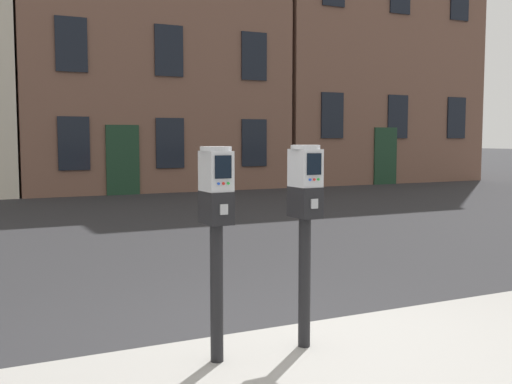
{
  "coord_description": "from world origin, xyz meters",
  "views": [
    {
      "loc": [
        -2.22,
        -4.14,
        1.69
      ],
      "look_at": [
        -0.31,
        -0.2,
        1.31
      ],
      "focal_mm": 42.76,
      "sensor_mm": 36.0,
      "label": 1
    }
  ],
  "objects": [
    {
      "name": "parking_meter_twin_adjacent",
      "position": [
        0.05,
        -0.31,
        1.18
      ],
      "size": [
        0.22,
        0.26,
        1.5
      ],
      "rotation": [
        0.0,
        0.0,
        -1.54
      ],
      "color": "black",
      "rests_on": "sidewalk_slab"
    },
    {
      "name": "parking_meter_near_kerb",
      "position": [
        -0.66,
        -0.31,
        1.17
      ],
      "size": [
        0.22,
        0.26,
        1.5
      ],
      "rotation": [
        0.0,
        0.0,
        -1.54
      ],
      "color": "black",
      "rests_on": "sidewalk_slab"
    },
    {
      "name": "townhouse_orange_brick",
      "position": [
        12.51,
        16.73,
        6.83
      ],
      "size": [
        8.66,
        5.46,
        13.65
      ],
      "color": "brown",
      "rests_on": "ground_plane"
    },
    {
      "name": "ground_plane",
      "position": [
        0.0,
        0.0,
        0.0
      ],
      "size": [
        160.0,
        160.0,
        0.0
      ],
      "primitive_type": "plane",
      "color": "#28282B"
    },
    {
      "name": "townhouse_green_painted",
      "position": [
        3.67,
        16.94,
        5.65
      ],
      "size": [
        8.7,
        5.87,
        11.29
      ],
      "color": "brown",
      "rests_on": "ground_plane"
    }
  ]
}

